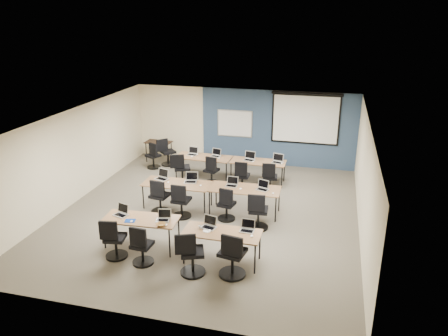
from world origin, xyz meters
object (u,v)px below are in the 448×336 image
(laptop_8, at_px, (193,153))
(task_chair_8, at_px, (181,171))
(laptop_10, at_px, (250,158))
(training_table_back_right, at_px, (258,163))
(laptop_0, at_px, (121,212))
(task_chair_2, at_px, (191,257))
(spare_chair_a, at_px, (167,154))
(task_chair_10, at_px, (242,178))
(projector_screen, at_px, (306,116))
(task_chair_6, at_px, (226,207))
(laptop_1, at_px, (163,217))
(laptop_3, at_px, (247,228))
(laptop_4, at_px, (162,177))
(task_chair_1, at_px, (141,249))
(utility_table, at_px, (159,144))
(laptop_6, at_px, (232,184))
(laptop_11, at_px, (278,160))
(task_chair_7, at_px, (258,214))
(laptop_9, at_px, (216,154))
(spare_chair_b, at_px, (153,158))
(training_table_back_left, at_px, (203,158))
(task_chair_11, at_px, (270,180))
(task_chair_3, at_px, (232,258))
(task_chair_9, at_px, (211,172))
(whiteboard, at_px, (235,124))
(laptop_5, at_px, (191,180))
(task_chair_5, at_px, (181,204))
(training_table_front_left, at_px, (141,220))
(laptop_2, at_px, (209,225))
(task_chair_4, at_px, (160,199))
(training_table_mid_right, at_px, (245,190))
(training_table_mid_left, at_px, (177,185))
(laptop_7, at_px, (263,187))

(laptop_8, bearing_deg, task_chair_8, -91.43)
(laptop_10, bearing_deg, laptop_8, -170.33)
(laptop_8, bearing_deg, training_table_back_right, 2.91)
(laptop_0, distance_m, task_chair_2, 2.25)
(spare_chair_a, bearing_deg, task_chair_10, -72.06)
(projector_screen, relative_size, task_chair_6, 2.52)
(task_chair_10, bearing_deg, laptop_1, -105.27)
(task_chair_6, height_order, laptop_10, laptop_10)
(laptop_1, bearing_deg, task_chair_8, 91.09)
(laptop_3, bearing_deg, laptop_1, -178.73)
(laptop_4, bearing_deg, laptop_0, -72.96)
(task_chair_1, distance_m, utility_table, 7.06)
(projector_screen, height_order, laptop_6, projector_screen)
(projector_screen, distance_m, training_table_back_right, 2.54)
(task_chair_6, height_order, laptop_11, laptop_11)
(task_chair_1, bearing_deg, task_chair_8, 103.19)
(task_chair_7, xyz_separation_m, laptop_9, (-2.02, 3.34, 0.37))
(spare_chair_a, relative_size, spare_chair_b, 1.04)
(training_table_back_left, xyz_separation_m, task_chair_11, (2.33, -0.70, -0.29))
(task_chair_3, height_order, laptop_11, task_chair_3)
(training_table_back_left, bearing_deg, laptop_8, 166.25)
(task_chair_9, distance_m, laptop_11, 2.16)
(projector_screen, height_order, task_chair_10, projector_screen)
(task_chair_6, bearing_deg, training_table_back_left, 127.60)
(whiteboard, relative_size, task_chair_10, 1.33)
(laptop_1, xyz_separation_m, spare_chair_a, (-2.10, 5.50, -0.38))
(laptop_0, relative_size, task_chair_10, 0.34)
(laptop_6, distance_m, task_chair_6, 0.78)
(laptop_5, relative_size, task_chair_5, 0.35)
(whiteboard, height_order, training_table_front_left, whiteboard)
(whiteboard, xyz_separation_m, task_chair_1, (-0.40, -7.29, -1.05))
(task_chair_1, relative_size, laptop_4, 2.66)
(laptop_2, height_order, laptop_11, laptop_11)
(task_chair_5, relative_size, laptop_9, 3.08)
(task_chair_7, distance_m, laptop_9, 3.92)
(task_chair_4, bearing_deg, task_chair_1, -68.92)
(training_table_back_left, xyz_separation_m, laptop_9, (0.39, 0.16, 0.11))
(training_table_front_left, height_order, training_table_mid_right, same)
(task_chair_6, bearing_deg, utility_table, 141.37)
(laptop_0, distance_m, laptop_5, 2.59)
(training_table_mid_left, xyz_separation_m, task_chair_9, (0.45, 1.94, -0.30))
(task_chair_7, bearing_deg, spare_chair_b, 135.36)
(task_chair_2, height_order, task_chair_11, task_chair_2)
(whiteboard, xyz_separation_m, task_chair_2, (0.78, -7.39, -1.03))
(task_chair_3, relative_size, laptop_7, 3.27)
(laptop_0, bearing_deg, task_chair_11, 71.55)
(training_table_front_left, relative_size, laptop_10, 4.89)
(training_table_front_left, bearing_deg, training_table_mid_left, 85.16)
(task_chair_3, relative_size, laptop_4, 2.90)
(task_chair_6, xyz_separation_m, task_chair_10, (-0.04, 2.13, 0.01))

